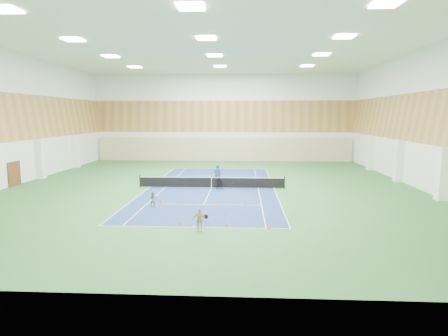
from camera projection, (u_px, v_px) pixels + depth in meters
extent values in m
plane|color=#2A642F|center=(212.00, 188.00, 33.04)|extent=(40.00, 40.00, 0.00)
cube|color=navy|center=(212.00, 188.00, 33.04)|extent=(10.97, 23.77, 0.01)
cube|color=#C6B793|center=(224.00, 149.00, 52.35)|extent=(35.40, 0.16, 3.20)
cube|color=#593319|center=(14.00, 174.00, 33.83)|extent=(0.08, 1.80, 2.20)
imported|color=navy|center=(217.00, 175.00, 34.20)|extent=(0.80, 0.65, 1.90)
imported|color=gray|center=(153.00, 200.00, 25.90)|extent=(0.58, 0.49, 1.08)
imported|color=tan|center=(199.00, 220.00, 20.49)|extent=(0.76, 0.32, 1.29)
cone|color=#DF440B|center=(161.00, 202.00, 27.08)|extent=(0.21, 0.21, 0.23)
cone|color=#E5600C|center=(192.00, 203.00, 26.74)|extent=(0.17, 0.17, 0.19)
cone|color=#F4490C|center=(216.00, 203.00, 26.83)|extent=(0.21, 0.21, 0.23)
cone|color=orange|center=(246.00, 203.00, 26.57)|extent=(0.22, 0.22, 0.25)
cone|color=orange|center=(135.00, 224.00, 21.68)|extent=(0.18, 0.18, 0.19)
cone|color=#D65C0B|center=(180.00, 223.00, 21.77)|extent=(0.20, 0.20, 0.22)
cone|color=#EC590C|center=(227.00, 225.00, 21.33)|extent=(0.21, 0.21, 0.23)
cone|color=#FA5C0D|center=(269.00, 227.00, 20.99)|extent=(0.22, 0.22, 0.24)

